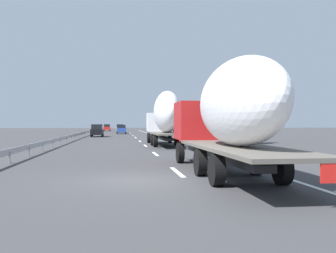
{
  "coord_description": "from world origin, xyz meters",
  "views": [
    {
      "loc": [
        -13.36,
        0.59,
        1.99
      ],
      "look_at": [
        16.64,
        -3.33,
        1.77
      ],
      "focal_mm": 40.32,
      "sensor_mm": 36.0,
      "label": 1
    }
  ],
  "objects_px": {
    "car_yellow_coupe": "(120,128)",
    "car_blue_sedan": "(121,129)",
    "truck_trailing": "(229,112)",
    "car_red_compact": "(107,128)",
    "car_black_suv": "(97,131)",
    "road_sign": "(170,121)",
    "truck_lead": "(165,116)"
  },
  "relations": [
    {
      "from": "car_yellow_coupe",
      "to": "car_blue_sedan",
      "type": "relative_size",
      "value": 1.08
    },
    {
      "from": "truck_trailing",
      "to": "car_blue_sedan",
      "type": "distance_m",
      "value": 61.19
    },
    {
      "from": "truck_trailing",
      "to": "car_red_compact",
      "type": "xyz_separation_m",
      "value": [
        90.36,
        7.4,
        -1.52
      ]
    },
    {
      "from": "truck_trailing",
      "to": "car_yellow_coupe",
      "type": "height_order",
      "value": "truck_trailing"
    },
    {
      "from": "car_yellow_coupe",
      "to": "car_black_suv",
      "type": "distance_m",
      "value": 28.8
    },
    {
      "from": "car_yellow_coupe",
      "to": "road_sign",
      "type": "xyz_separation_m",
      "value": [
        -34.13,
        -6.99,
        1.42
      ]
    },
    {
      "from": "car_red_compact",
      "to": "car_blue_sedan",
      "type": "bearing_deg",
      "value": -172.77
    },
    {
      "from": "car_yellow_coupe",
      "to": "car_black_suv",
      "type": "bearing_deg",
      "value": 172.84
    },
    {
      "from": "truck_lead",
      "to": "car_yellow_coupe",
      "type": "xyz_separation_m",
      "value": [
        53.2,
        3.89,
        -1.76
      ]
    },
    {
      "from": "truck_lead",
      "to": "road_sign",
      "type": "bearing_deg",
      "value": -9.24
    },
    {
      "from": "car_yellow_coupe",
      "to": "road_sign",
      "type": "height_order",
      "value": "road_sign"
    },
    {
      "from": "truck_trailing",
      "to": "car_black_suv",
      "type": "height_order",
      "value": "truck_trailing"
    },
    {
      "from": "truck_trailing",
      "to": "road_sign",
      "type": "distance_m",
      "value": 39.16
    },
    {
      "from": "car_black_suv",
      "to": "road_sign",
      "type": "xyz_separation_m",
      "value": [
        -5.56,
        -10.58,
        1.41
      ]
    },
    {
      "from": "truck_lead",
      "to": "car_blue_sedan",
      "type": "bearing_deg",
      "value": 5.13
    },
    {
      "from": "car_yellow_coupe",
      "to": "car_red_compact",
      "type": "xyz_separation_m",
      "value": [
        17.19,
        3.51,
        -0.01
      ]
    },
    {
      "from": "car_yellow_coupe",
      "to": "road_sign",
      "type": "distance_m",
      "value": 34.87
    },
    {
      "from": "car_black_suv",
      "to": "car_red_compact",
      "type": "bearing_deg",
      "value": -0.1
    },
    {
      "from": "car_red_compact",
      "to": "road_sign",
      "type": "relative_size",
      "value": 1.22
    },
    {
      "from": "car_yellow_coupe",
      "to": "car_red_compact",
      "type": "bearing_deg",
      "value": 11.54
    },
    {
      "from": "truck_trailing",
      "to": "car_black_suv",
      "type": "relative_size",
      "value": 2.8
    },
    {
      "from": "car_yellow_coupe",
      "to": "car_blue_sedan",
      "type": "xyz_separation_m",
      "value": [
        -12.11,
        -0.2,
        -0.04
      ]
    },
    {
      "from": "truck_trailing",
      "to": "car_red_compact",
      "type": "distance_m",
      "value": 90.67
    },
    {
      "from": "truck_lead",
      "to": "car_black_suv",
      "type": "height_order",
      "value": "truck_lead"
    },
    {
      "from": "truck_trailing",
      "to": "road_sign",
      "type": "xyz_separation_m",
      "value": [
        39.03,
        -3.1,
        -0.09
      ]
    },
    {
      "from": "car_yellow_coupe",
      "to": "car_red_compact",
      "type": "distance_m",
      "value": 17.54
    },
    {
      "from": "truck_trailing",
      "to": "car_blue_sedan",
      "type": "xyz_separation_m",
      "value": [
        61.06,
        3.69,
        -1.55
      ]
    },
    {
      "from": "car_black_suv",
      "to": "truck_lead",
      "type": "bearing_deg",
      "value": -163.1
    },
    {
      "from": "car_blue_sedan",
      "to": "road_sign",
      "type": "xyz_separation_m",
      "value": [
        -22.03,
        -6.79,
        1.46
      ]
    },
    {
      "from": "car_red_compact",
      "to": "car_yellow_coupe",
      "type": "bearing_deg",
      "value": -168.46
    },
    {
      "from": "truck_trailing",
      "to": "car_blue_sedan",
      "type": "height_order",
      "value": "truck_trailing"
    },
    {
      "from": "truck_lead",
      "to": "road_sign",
      "type": "xyz_separation_m",
      "value": [
        19.06,
        -3.1,
        -0.34
      ]
    }
  ]
}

